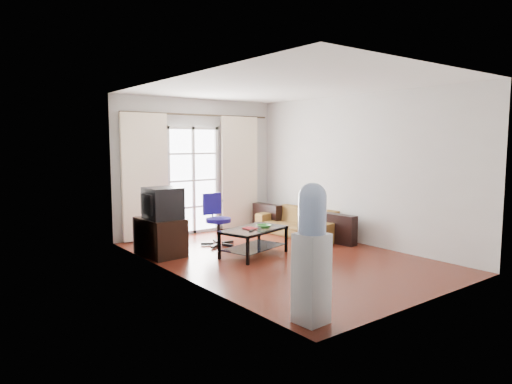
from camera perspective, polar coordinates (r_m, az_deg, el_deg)
floor at (r=7.43m, az=3.14°, el=-8.10°), size 5.20×5.20×0.00m
ceiling at (r=7.25m, az=3.27°, el=13.05°), size 5.20×5.20×0.00m
wall_back at (r=9.34m, az=-7.26°, el=3.19°), size 3.60×0.02×2.70m
wall_front at (r=5.52m, az=21.08°, el=0.73°), size 3.60×0.02×2.70m
wall_left at (r=6.20m, az=-9.52°, el=1.62°), size 0.02×5.20×2.70m
wall_right at (r=8.50m, az=12.47°, el=2.79°), size 0.02×5.20×2.70m
french_door at (r=9.24m, az=-7.86°, el=1.44°), size 1.16×0.06×2.15m
curtain_rod at (r=9.26m, az=-7.03°, el=9.55°), size 3.30×0.04×0.04m
curtain_left at (r=8.70m, az=-13.69°, el=1.85°), size 0.90×0.07×2.35m
curtain_right at (r=9.76m, az=-2.06°, el=2.49°), size 0.90×0.07×2.35m
radiator at (r=9.79m, az=-2.82°, el=-2.63°), size 0.64×0.12×0.64m
sofa at (r=9.06m, az=5.52°, el=-3.76°), size 1.99×1.07×0.54m
coffee_table at (r=7.45m, az=-0.28°, el=-5.77°), size 1.23×0.90×0.45m
bowl at (r=7.44m, az=1.01°, el=-4.32°), size 0.30×0.30×0.06m
book at (r=7.30m, az=-1.25°, el=-4.66°), size 0.20×0.25×0.02m
remote at (r=7.20m, az=-0.54°, el=-4.83°), size 0.16×0.13×0.02m
tv_stand at (r=7.63m, az=-11.87°, el=-5.49°), size 0.61×0.87×0.61m
crt_tv at (r=7.47m, az=-11.72°, el=-1.39°), size 0.56×0.55×0.51m
task_chair at (r=8.23m, az=-4.84°, el=-4.76°), size 0.63×0.63×0.92m
water_cooler at (r=4.66m, az=6.98°, el=-7.26°), size 0.32×0.31×1.44m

